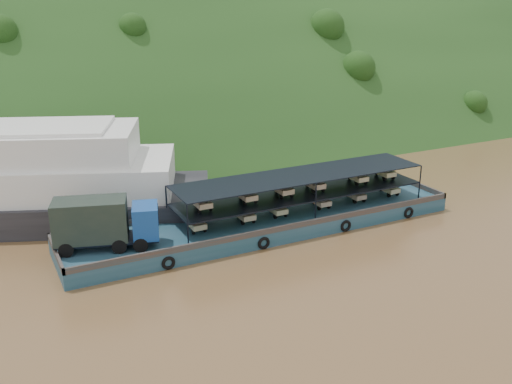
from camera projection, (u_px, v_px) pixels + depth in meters
name	position (u px, v px, depth m)	size (l,w,h in m)	color
ground	(293.00, 234.00, 48.86)	(160.00, 160.00, 0.00)	brown
hillside	(161.00, 143.00, 79.21)	(140.00, 28.00, 28.00)	#183412
cargo_barge	(246.00, 220.00, 48.48)	(35.11, 7.18, 5.10)	#153E4B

